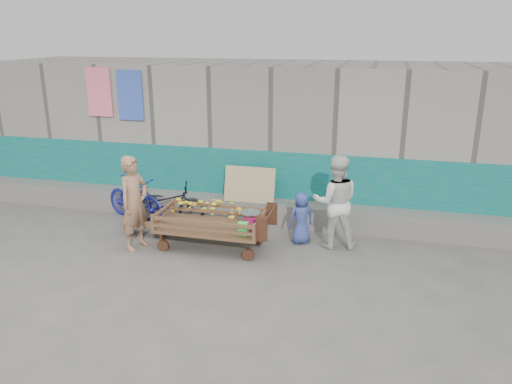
% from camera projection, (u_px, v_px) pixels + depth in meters
% --- Properties ---
extents(ground, '(80.00, 80.00, 0.00)m').
position_uv_depth(ground, '(195.00, 271.00, 7.94)').
color(ground, '#52514B').
rests_on(ground, ground).
extents(building_wall, '(12.00, 3.50, 3.00)m').
position_uv_depth(building_wall, '(258.00, 133.00, 11.23)').
color(building_wall, gray).
rests_on(building_wall, ground).
extents(banana_cart, '(2.01, 0.92, 0.86)m').
position_uv_depth(banana_cart, '(209.00, 217.00, 8.63)').
color(banana_cart, brown).
rests_on(banana_cart, ground).
extents(bench, '(0.90, 0.27, 0.23)m').
position_uv_depth(bench, '(145.00, 227.00, 9.29)').
color(bench, brown).
rests_on(bench, ground).
extents(vendor_man, '(0.55, 0.69, 1.65)m').
position_uv_depth(vendor_man, '(134.00, 203.00, 8.56)').
color(vendor_man, '#9C6F53').
rests_on(vendor_man, ground).
extents(woman, '(0.91, 0.77, 1.65)m').
position_uv_depth(woman, '(336.00, 202.00, 8.62)').
color(woman, silver).
rests_on(woman, ground).
extents(child, '(0.55, 0.51, 0.94)m').
position_uv_depth(child, '(301.00, 218.00, 8.87)').
color(child, '#344694').
rests_on(child, ground).
extents(bicycle_dark, '(1.60, 0.98, 0.79)m').
position_uv_depth(bicycle_dark, '(166.00, 204.00, 9.84)').
color(bicycle_dark, black).
rests_on(bicycle_dark, ground).
extents(bicycle_blue, '(1.56, 0.91, 0.90)m').
position_uv_depth(bicycle_blue, '(135.00, 198.00, 9.98)').
color(bicycle_blue, '#1A1F98').
rests_on(bicycle_blue, ground).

